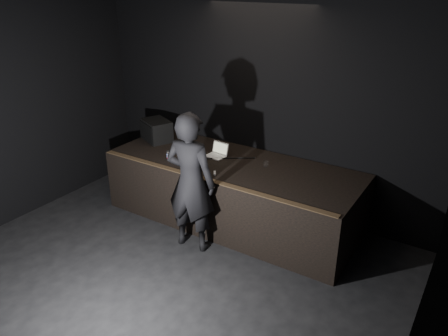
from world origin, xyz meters
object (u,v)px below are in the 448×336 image
at_px(stage_monitor, 156,130).
at_px(laptop, 218,153).
at_px(beer_can, 169,156).
at_px(person, 191,182).
at_px(stage_riser, 232,192).

relative_size(stage_monitor, laptop, 2.00).
relative_size(stage_monitor, beer_can, 4.28).
xyz_separation_m(stage_monitor, beer_can, (0.75, -0.59, -0.11)).
bearing_deg(stage_monitor, laptop, 23.85).
bearing_deg(stage_monitor, beer_can, -13.26).
height_order(laptop, person, person).
bearing_deg(beer_can, person, -32.02).
height_order(stage_riser, stage_monitor, stage_monitor).
bearing_deg(stage_riser, beer_can, -153.68).
bearing_deg(beer_can, stage_monitor, 141.88).
height_order(stage_riser, beer_can, beer_can).
xyz_separation_m(stage_riser, person, (-0.10, -0.95, 0.52)).
bearing_deg(stage_monitor, person, -10.23).
distance_m(stage_monitor, beer_can, 0.96).
xyz_separation_m(stage_monitor, laptop, (1.30, -0.02, -0.13)).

